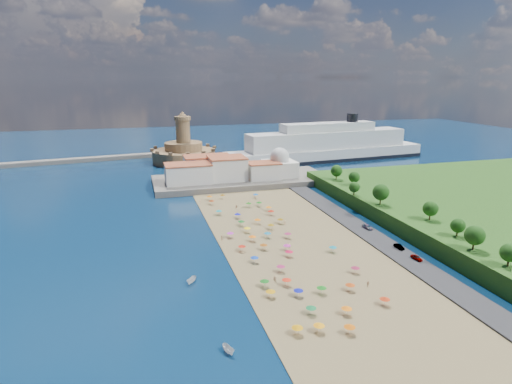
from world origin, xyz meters
name	(u,v)px	position (x,y,z in m)	size (l,w,h in m)	color
ground	(265,232)	(0.00, 0.00, 0.00)	(700.00, 700.00, 0.00)	#071938
terrace	(242,180)	(10.00, 73.00, 1.50)	(90.00, 36.00, 3.00)	#59544C
jetty	(190,170)	(-12.00, 108.00, 1.20)	(18.00, 70.00, 2.40)	#59544C
breakwater	(22,164)	(-110.00, 153.00, 1.30)	(200.00, 7.00, 2.60)	#59544C
waterfront_buildings	(216,169)	(-3.05, 73.64, 7.88)	(57.00, 29.00, 11.00)	silver
domed_building	(279,165)	(30.00, 71.00, 8.97)	(16.00, 16.00, 15.00)	silver
fortress	(184,152)	(-12.00, 138.00, 6.68)	(40.00, 40.00, 32.40)	olive
cruise_ship	(327,147)	(79.72, 118.88, 8.96)	(139.86, 33.37, 30.26)	black
beach_parasols	(271,240)	(-1.84, -13.15, 2.15)	(30.57, 113.14, 2.20)	gray
beachgoers	(254,228)	(-3.43, 2.13, 1.09)	(31.24, 88.66, 1.86)	tan
moored_boats	(205,306)	(-28.94, -46.23, 0.77)	(6.12, 36.14, 1.59)	white
parked_cars	(389,240)	(36.00, -22.28, 1.38)	(2.46, 32.67, 1.38)	gray
hillside_trees	(396,198)	(48.85, -5.83, 10.17)	(14.25, 105.65, 8.07)	#382314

